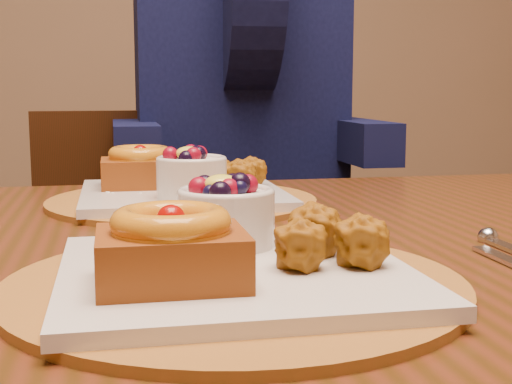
% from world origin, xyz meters
% --- Properties ---
extents(dining_table, '(1.60, 0.90, 0.76)m').
position_xyz_m(dining_table, '(-0.04, 0.11, 0.68)').
color(dining_table, '#341E09').
rests_on(dining_table, ground).
extents(place_setting_near, '(0.38, 0.38, 0.09)m').
position_xyz_m(place_setting_near, '(-0.05, -0.10, 0.78)').
color(place_setting_near, brown).
rests_on(place_setting_near, dining_table).
extents(place_setting_far, '(0.38, 0.38, 0.09)m').
position_xyz_m(place_setting_far, '(-0.05, 0.33, 0.78)').
color(place_setting_far, brown).
rests_on(place_setting_far, dining_table).
extents(chair_far, '(0.44, 0.44, 0.87)m').
position_xyz_m(chair_far, '(-0.09, 0.79, 0.48)').
color(chair_far, black).
rests_on(chair_far, ground).
extents(diner, '(0.54, 0.51, 0.88)m').
position_xyz_m(diner, '(0.13, 0.86, 0.94)').
color(diner, black).
rests_on(diner, ground).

